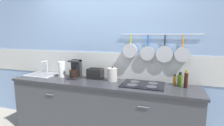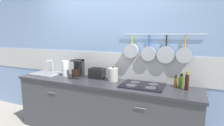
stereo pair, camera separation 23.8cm
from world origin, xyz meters
name	(u,v)px [view 1 (the left image)]	position (x,y,z in m)	size (l,w,h in m)	color
wall_back	(108,56)	(0.01, 0.33, 1.27)	(7.20, 0.15, 2.60)	#84A3CC
cabinet_base	(100,110)	(0.00, 0.00, 0.43)	(2.89, 0.57, 0.87)	#3F4247
countertop	(100,83)	(0.00, 0.00, 0.89)	(2.93, 0.59, 0.03)	#2D2D33
sink_basin	(42,74)	(-1.17, 0.09, 0.92)	(0.51, 0.39, 0.25)	#B7BABF
paper_towel_roll	(62,69)	(-0.74, 0.09, 1.04)	(0.12, 0.12, 0.26)	white
coffee_maker	(75,71)	(-0.48, 0.09, 1.03)	(0.19, 0.22, 0.31)	#262628
toaster	(95,74)	(-0.15, 0.17, 0.99)	(0.27, 0.17, 0.17)	black
kettle	(112,75)	(0.16, 0.11, 1.01)	(0.16, 0.16, 0.23)	beige
cooktop	(143,84)	(0.65, 0.05, 0.91)	(0.61, 0.45, 0.01)	black
bottle_hot_sauce	(175,80)	(1.09, 0.18, 0.98)	(0.04, 0.04, 0.17)	#8C5919
bottle_cooking_wine	(180,80)	(1.16, 0.19, 0.99)	(0.07, 0.07, 0.19)	#4C721E
bottle_sesame_oil	(186,80)	(1.23, 0.10, 1.01)	(0.05, 0.05, 0.25)	#33140F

